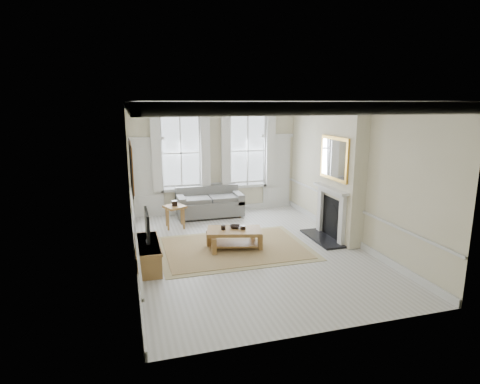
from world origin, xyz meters
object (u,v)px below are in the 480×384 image
object	(u,v)px
sofa	(209,204)
coffee_table	(234,233)
side_table	(175,210)
tv_stand	(148,254)

from	to	relation	value
sofa	coffee_table	size ratio (longest dim) A/B	1.39
side_table	sofa	bearing A→B (deg)	37.05
side_table	tv_stand	xyz separation A→B (m)	(-0.90, -2.55, -0.24)
side_table	tv_stand	bearing A→B (deg)	-109.39
side_table	coffee_table	xyz separation A→B (m)	(1.13, -2.05, -0.11)
sofa	coffee_table	xyz separation A→B (m)	(-0.02, -2.91, 0.02)
sofa	coffee_table	distance (m)	2.91
side_table	tv_stand	distance (m)	2.71
coffee_table	tv_stand	size ratio (longest dim) A/B	0.96
side_table	tv_stand	world-z (taller)	side_table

